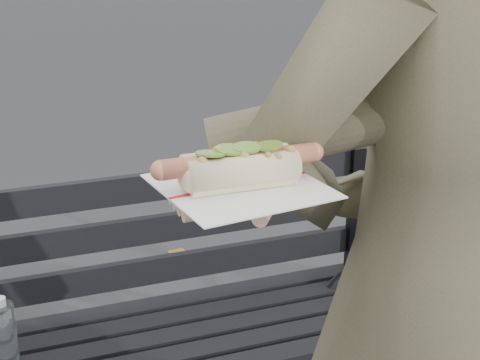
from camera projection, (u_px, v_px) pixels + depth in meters
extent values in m
cylinder|color=black|center=(350.00, 337.00, 2.44)|extent=(0.04, 0.04, 0.45)
cube|color=black|center=(174.00, 358.00, 1.91)|extent=(1.50, 0.07, 0.03)
cube|color=black|center=(165.00, 340.00, 1.99)|extent=(1.50, 0.07, 0.03)
cube|color=black|center=(156.00, 323.00, 2.06)|extent=(1.50, 0.07, 0.03)
cube|color=black|center=(149.00, 308.00, 2.14)|extent=(1.50, 0.07, 0.03)
cube|color=black|center=(354.00, 211.00, 2.30)|extent=(0.04, 0.03, 0.42)
cube|color=black|center=(145.00, 272.00, 2.13)|extent=(1.50, 0.02, 0.08)
cube|color=black|center=(143.00, 231.00, 2.09)|extent=(1.50, 0.02, 0.08)
cube|color=black|center=(141.00, 188.00, 2.04)|extent=(1.50, 0.02, 0.08)
cylinder|color=white|center=(4.00, 340.00, 1.79)|extent=(0.06, 0.06, 0.19)
imported|color=#484430|center=(435.00, 301.00, 1.20)|extent=(0.74, 0.52, 1.92)
cylinder|color=#484430|center=(382.00, 111.00, 1.04)|extent=(0.51, 0.23, 0.19)
cylinder|color=#D8A384|center=(267.00, 188.00, 0.93)|extent=(0.09, 0.08, 0.07)
ellipsoid|color=#D8A384|center=(240.00, 199.00, 0.91)|extent=(0.10, 0.12, 0.03)
cylinder|color=#D8A384|center=(205.00, 212.00, 0.87)|extent=(0.05, 0.02, 0.02)
cylinder|color=#D8A384|center=(200.00, 206.00, 0.89)|extent=(0.05, 0.02, 0.02)
cylinder|color=#D8A384|center=(195.00, 200.00, 0.90)|extent=(0.05, 0.02, 0.02)
cylinder|color=#D8A384|center=(191.00, 195.00, 0.92)|extent=(0.05, 0.02, 0.02)
cylinder|color=#D8A384|center=(264.00, 212.00, 0.87)|extent=(0.04, 0.05, 0.02)
cube|color=white|center=(240.00, 186.00, 0.91)|extent=(0.21, 0.21, 0.00)
cube|color=#B21E1E|center=(240.00, 185.00, 0.91)|extent=(0.19, 0.03, 0.00)
cylinder|color=#C66A4C|center=(240.00, 161.00, 0.90)|extent=(0.20, 0.02, 0.02)
sphere|color=#C66A4C|center=(160.00, 170.00, 0.86)|extent=(0.02, 0.02, 0.02)
sphere|color=#C66A4C|center=(314.00, 152.00, 0.93)|extent=(0.02, 0.02, 0.02)
sphere|color=#9E6B2D|center=(244.00, 157.00, 0.88)|extent=(0.01, 0.01, 0.01)
sphere|color=#9E6B2D|center=(275.00, 145.00, 0.93)|extent=(0.01, 0.01, 0.01)
sphere|color=#9E6B2D|center=(268.00, 155.00, 0.88)|extent=(0.01, 0.01, 0.01)
sphere|color=#9E6B2D|center=(276.00, 150.00, 0.93)|extent=(0.01, 0.01, 0.01)
sphere|color=#9E6B2D|center=(250.00, 155.00, 0.89)|extent=(0.01, 0.01, 0.01)
sphere|color=#9E6B2D|center=(290.00, 157.00, 0.90)|extent=(0.01, 0.01, 0.01)
sphere|color=#9E6B2D|center=(257.00, 154.00, 0.91)|extent=(0.01, 0.01, 0.01)
sphere|color=#9E6B2D|center=(276.00, 147.00, 0.94)|extent=(0.01, 0.01, 0.01)
sphere|color=#9E6B2D|center=(279.00, 157.00, 0.89)|extent=(0.01, 0.01, 0.01)
sphere|color=#9E6B2D|center=(252.00, 154.00, 0.91)|extent=(0.01, 0.01, 0.01)
sphere|color=#9E6B2D|center=(268.00, 149.00, 0.91)|extent=(0.01, 0.01, 0.01)
sphere|color=#9E6B2D|center=(233.00, 152.00, 0.89)|extent=(0.01, 0.01, 0.01)
sphere|color=#9E6B2D|center=(252.00, 156.00, 0.90)|extent=(0.01, 0.01, 0.01)
sphere|color=#9E6B2D|center=(291.00, 150.00, 0.90)|extent=(0.01, 0.01, 0.01)
sphere|color=#9E6B2D|center=(217.00, 151.00, 0.91)|extent=(0.01, 0.01, 0.01)
sphere|color=#9E6B2D|center=(237.00, 158.00, 0.89)|extent=(0.01, 0.01, 0.01)
sphere|color=#9E6B2D|center=(255.00, 144.00, 0.92)|extent=(0.01, 0.01, 0.01)
sphere|color=#9E6B2D|center=(202.00, 162.00, 0.87)|extent=(0.01, 0.01, 0.01)
sphere|color=#9E6B2D|center=(241.00, 162.00, 0.88)|extent=(0.01, 0.01, 0.01)
sphere|color=#9E6B2D|center=(241.00, 158.00, 0.89)|extent=(0.01, 0.01, 0.01)
sphere|color=#9E6B2D|center=(216.00, 154.00, 0.91)|extent=(0.01, 0.01, 0.01)
sphere|color=#9E6B2D|center=(274.00, 147.00, 0.92)|extent=(0.01, 0.01, 0.01)
sphere|color=#9E6B2D|center=(218.00, 152.00, 0.89)|extent=(0.01, 0.01, 0.01)
sphere|color=#9E6B2D|center=(239.00, 155.00, 0.90)|extent=(0.01, 0.01, 0.01)
sphere|color=#9E6B2D|center=(216.00, 160.00, 0.89)|extent=(0.01, 0.01, 0.01)
sphere|color=#9E6B2D|center=(224.00, 157.00, 0.89)|extent=(0.01, 0.01, 0.01)
cylinder|color=#5D8C26|center=(210.00, 154.00, 0.88)|extent=(0.04, 0.04, 0.01)
cylinder|color=#5D8C26|center=(230.00, 149.00, 0.89)|extent=(0.04, 0.04, 0.01)
cylinder|color=#5D8C26|center=(247.00, 147.00, 0.90)|extent=(0.04, 0.04, 0.01)
cylinder|color=#5D8C26|center=(268.00, 146.00, 0.90)|extent=(0.04, 0.04, 0.01)
cube|color=brown|center=(316.00, 313.00, 3.01)|extent=(0.06, 0.08, 0.00)
cube|color=brown|center=(177.00, 252.00, 3.54)|extent=(0.08, 0.06, 0.00)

